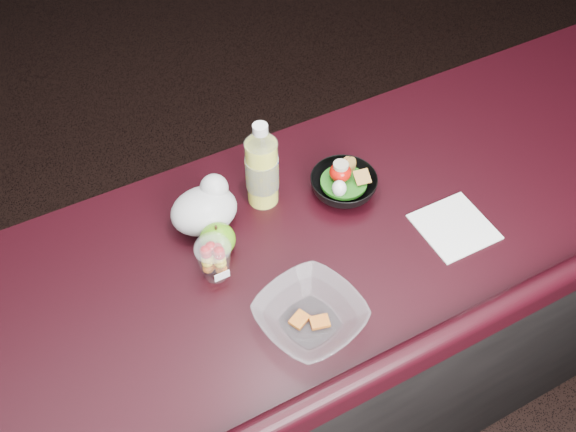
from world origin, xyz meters
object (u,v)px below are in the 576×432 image
object	(u,v)px
lemonade_bottle	(262,170)
takeout_bowl	(310,316)
snack_bowl	(343,184)
fruit_cup	(214,257)
green_apple	(218,239)

from	to	relation	value
lemonade_bottle	takeout_bowl	xyz separation A→B (m)	(-0.07, -0.35, -0.07)
snack_bowl	fruit_cup	bearing A→B (deg)	-168.39
lemonade_bottle	snack_bowl	world-z (taller)	lemonade_bottle
snack_bowl	takeout_bowl	world-z (taller)	snack_bowl
takeout_bowl	lemonade_bottle	bearing A→B (deg)	78.94
green_apple	takeout_bowl	distance (m)	0.27
lemonade_bottle	takeout_bowl	distance (m)	0.36
lemonade_bottle	takeout_bowl	world-z (taller)	lemonade_bottle
green_apple	snack_bowl	size ratio (longest dim) A/B	0.44
fruit_cup	snack_bowl	size ratio (longest dim) A/B	0.60
lemonade_bottle	takeout_bowl	bearing A→B (deg)	-101.06
lemonade_bottle	fruit_cup	bearing A→B (deg)	-142.06
snack_bowl	takeout_bowl	distance (m)	0.37
fruit_cup	takeout_bowl	size ratio (longest dim) A/B	0.45
snack_bowl	lemonade_bottle	bearing A→B (deg)	158.15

